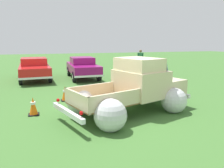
# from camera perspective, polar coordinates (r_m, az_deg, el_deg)

# --- Properties ---
(ground_plane) EXTENTS (80.00, 80.00, 0.00)m
(ground_plane) POSITION_cam_1_polar(r_m,az_deg,el_deg) (7.80, 3.79, -7.53)
(ground_plane) COLOR #3D6B2D
(vintage_pickup_truck) EXTENTS (4.99, 3.78, 1.96)m
(vintage_pickup_truck) POSITION_cam_1_polar(r_m,az_deg,el_deg) (7.84, 6.05, -1.73)
(vintage_pickup_truck) COLOR black
(vintage_pickup_truck) RESTS_ON ground
(show_car_0) EXTENTS (2.11, 4.65, 1.43)m
(show_car_0) POSITION_cam_1_polar(r_m,az_deg,el_deg) (15.24, -19.72, 4.02)
(show_car_0) COLOR black
(show_car_0) RESTS_ON ground
(show_car_1) EXTENTS (1.81, 4.30, 1.43)m
(show_car_1) POSITION_cam_1_polar(r_m,az_deg,el_deg) (15.10, -7.73, 4.49)
(show_car_1) COLOR black
(show_car_1) RESTS_ON ground
(spectator_0) EXTENTS (0.54, 0.39, 1.81)m
(spectator_0) POSITION_cam_1_polar(r_m,az_deg,el_deg) (18.88, 7.46, 6.60)
(spectator_0) COLOR navy
(spectator_0) RESTS_ON ground
(lane_cone_0) EXTENTS (0.36, 0.36, 0.63)m
(lane_cone_0) POSITION_cam_1_polar(r_m,az_deg,el_deg) (7.95, -19.98, -5.49)
(lane_cone_0) COLOR black
(lane_cone_0) RESTS_ON ground
(lane_cone_1) EXTENTS (0.36, 0.36, 0.63)m
(lane_cone_1) POSITION_cam_1_polar(r_m,az_deg,el_deg) (9.47, -12.23, -2.46)
(lane_cone_1) COLOR black
(lane_cone_1) RESTS_ON ground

